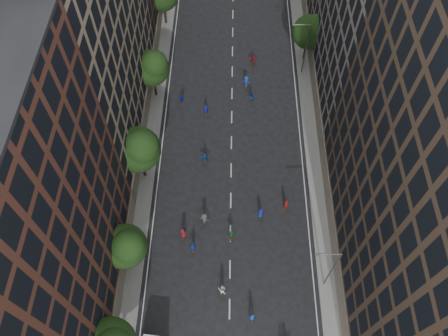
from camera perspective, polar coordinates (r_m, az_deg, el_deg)
ground at (r=65.36m, az=1.05°, el=9.38°), size 240.00×240.00×0.00m
sidewalk_left at (r=71.50m, az=-8.86°, el=13.92°), size 4.00×105.00×0.15m
sidewalk_right at (r=71.62m, az=11.02°, el=13.59°), size 4.00×105.00×0.15m
bldg_left_a at (r=41.15m, az=-26.74°, el=-7.58°), size 14.00×22.00×30.00m
bldg_left_b at (r=53.32m, az=-20.60°, el=17.32°), size 14.00×26.00×34.00m
tree_left_1 at (r=47.71m, az=-12.69°, el=-9.92°), size 4.80×4.80×8.21m
tree_left_2 at (r=52.64m, az=-11.05°, el=2.51°), size 5.60×5.60×9.45m
tree_left_3 at (r=61.97m, az=-9.37°, el=12.89°), size 5.00×5.00×8.58m
tree_right_a at (r=68.13m, az=11.25°, el=17.18°), size 5.00×5.00×8.39m
streetlamp_near at (r=47.43m, az=13.78°, el=-12.58°), size 2.64×0.22×9.06m
streetlamp_far at (r=66.13m, az=10.51°, el=15.33°), size 2.64×0.22×9.06m
skater_1 at (r=49.17m, az=3.69°, el=-18.91°), size 0.72×0.52×1.86m
skater_4 at (r=51.73m, az=-4.06°, el=-10.28°), size 1.02×0.44×1.72m
skater_6 at (r=52.50m, az=-5.38°, el=-8.49°), size 0.91×0.64×1.76m
skater_7 at (r=54.45m, az=8.08°, el=-4.74°), size 0.78×0.65×1.83m
skater_8 at (r=49.84m, az=-0.26°, el=-15.58°), size 1.09×0.94×1.91m
skater_9 at (r=53.04m, az=-2.58°, el=-6.65°), size 1.38×1.02×1.91m
skater_10 at (r=52.20m, az=0.95°, el=-8.71°), size 1.08×0.56×1.77m
skater_11 at (r=57.72m, az=-2.52°, el=1.37°), size 1.47×0.57×1.55m
skater_12 at (r=53.67m, az=4.81°, el=-5.90°), size 0.90×0.70×1.63m
skater_13 at (r=62.51m, az=-2.43°, el=7.60°), size 0.68×0.48×1.77m
skater_14 at (r=64.26m, az=3.53°, el=9.26°), size 0.96×0.84×1.65m
skater_15 at (r=66.07m, az=2.94°, el=11.21°), size 1.37×0.96×1.94m
skater_16 at (r=64.19m, az=-5.54°, el=9.00°), size 1.05×0.67×1.67m
skater_17 at (r=69.62m, az=3.82°, el=13.94°), size 1.56×0.80×1.61m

